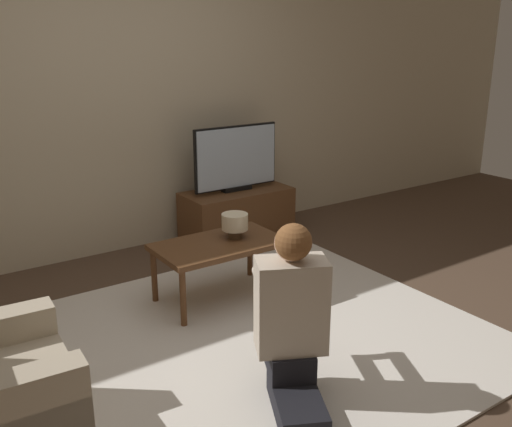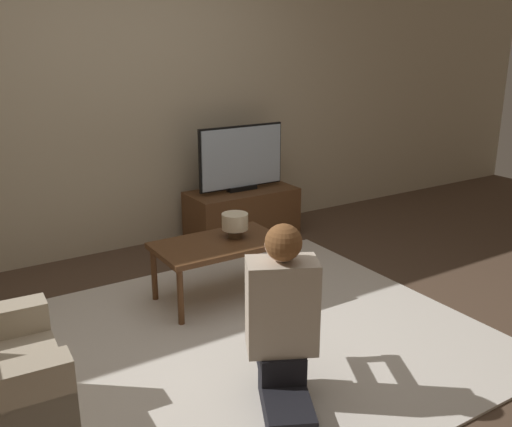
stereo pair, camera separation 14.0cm
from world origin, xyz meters
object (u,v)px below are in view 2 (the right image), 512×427
at_px(coffee_table, 219,248).
at_px(person_kneeling, 282,317).
at_px(tv, 241,158).
at_px(table_lamp, 235,223).

relative_size(coffee_table, person_kneeling, 0.95).
bearing_deg(tv, person_kneeling, -116.22).
distance_m(coffee_table, person_kneeling, 1.19).
height_order(tv, coffee_table, tv).
relative_size(tv, table_lamp, 4.51).
height_order(tv, table_lamp, tv).
xyz_separation_m(coffee_table, table_lamp, (0.14, 0.02, 0.15)).
bearing_deg(tv, coffee_table, -127.93).
bearing_deg(table_lamp, tv, 56.88).
bearing_deg(person_kneeling, tv, -89.96).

